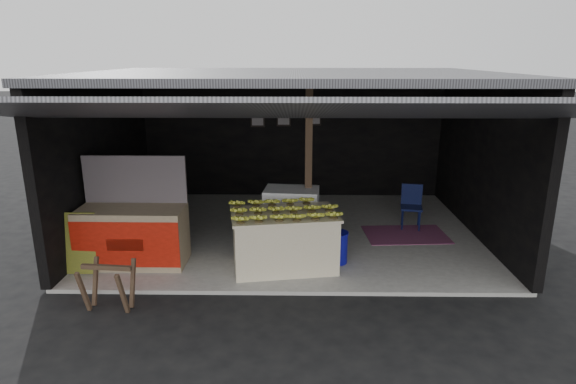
{
  "coord_description": "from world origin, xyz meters",
  "views": [
    {
      "loc": [
        0.07,
        -6.19,
        3.3
      ],
      "look_at": [
        -0.05,
        1.53,
        1.1
      ],
      "focal_mm": 30.0,
      "sensor_mm": 36.0,
      "label": 1
    }
  ],
  "objects_px": {
    "sawhorse": "(108,282)",
    "neighbor_stall": "(133,233)",
    "banana_table": "(284,240)",
    "white_crate": "(291,217)",
    "water_barrel": "(337,248)",
    "plastic_chair": "(411,203)"
  },
  "relations": [
    {
      "from": "sawhorse",
      "to": "neighbor_stall",
      "type": "bearing_deg",
      "value": 99.43
    },
    {
      "from": "banana_table",
      "to": "white_crate",
      "type": "distance_m",
      "value": 0.93
    },
    {
      "from": "banana_table",
      "to": "water_barrel",
      "type": "relative_size",
      "value": 3.62
    },
    {
      "from": "banana_table",
      "to": "sawhorse",
      "type": "height_order",
      "value": "banana_table"
    },
    {
      "from": "water_barrel",
      "to": "plastic_chair",
      "type": "height_order",
      "value": "plastic_chair"
    },
    {
      "from": "white_crate",
      "to": "sawhorse",
      "type": "xyz_separation_m",
      "value": [
        -2.41,
        -2.21,
        -0.16
      ]
    },
    {
      "from": "white_crate",
      "to": "water_barrel",
      "type": "distance_m",
      "value": 1.09
    },
    {
      "from": "water_barrel",
      "to": "plastic_chair",
      "type": "distance_m",
      "value": 2.33
    },
    {
      "from": "banana_table",
      "to": "plastic_chair",
      "type": "xyz_separation_m",
      "value": [
        2.42,
        1.89,
        0.04
      ]
    },
    {
      "from": "neighbor_stall",
      "to": "sawhorse",
      "type": "relative_size",
      "value": 2.5
    },
    {
      "from": "banana_table",
      "to": "sawhorse",
      "type": "relative_size",
      "value": 2.59
    },
    {
      "from": "water_barrel",
      "to": "banana_table",
      "type": "bearing_deg",
      "value": -167.79
    },
    {
      "from": "banana_table",
      "to": "neighbor_stall",
      "type": "relative_size",
      "value": 1.03
    },
    {
      "from": "banana_table",
      "to": "water_barrel",
      "type": "distance_m",
      "value": 0.89
    },
    {
      "from": "white_crate",
      "to": "sawhorse",
      "type": "distance_m",
      "value": 3.27
    },
    {
      "from": "white_crate",
      "to": "neighbor_stall",
      "type": "relative_size",
      "value": 0.6
    },
    {
      "from": "white_crate",
      "to": "neighbor_stall",
      "type": "xyz_separation_m",
      "value": [
        -2.52,
        -0.82,
        -0.0
      ]
    },
    {
      "from": "white_crate",
      "to": "neighbor_stall",
      "type": "distance_m",
      "value": 2.65
    },
    {
      "from": "sawhorse",
      "to": "plastic_chair",
      "type": "relative_size",
      "value": 0.81
    },
    {
      "from": "neighbor_stall",
      "to": "plastic_chair",
      "type": "distance_m",
      "value": 5.15
    },
    {
      "from": "sawhorse",
      "to": "water_barrel",
      "type": "xyz_separation_m",
      "value": [
        3.16,
        1.46,
        -0.11
      ]
    },
    {
      "from": "banana_table",
      "to": "plastic_chair",
      "type": "distance_m",
      "value": 3.07
    }
  ]
}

